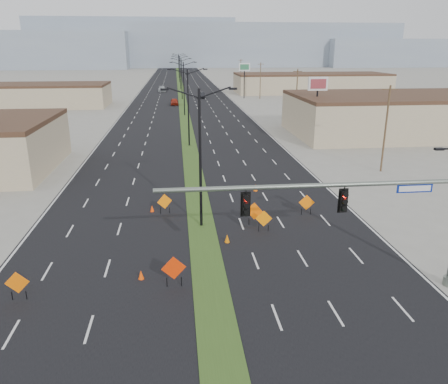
{
  "coord_description": "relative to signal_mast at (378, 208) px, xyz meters",
  "views": [
    {
      "loc": [
        -1.55,
        -18.01,
        12.61
      ],
      "look_at": [
        1.5,
        10.17,
        3.2
      ],
      "focal_mm": 35.0,
      "sensor_mm": 36.0,
      "label": 1
    }
  ],
  "objects": [
    {
      "name": "cone_3",
      "position": [
        -12.34,
        13.36,
        -4.52
      ],
      "size": [
        0.37,
        0.37,
        0.54
      ],
      "primitive_type": "cone",
      "rotation": [
        0.0,
        0.0,
        -0.14
      ],
      "color": "#FF4005",
      "rests_on": "ground"
    },
    {
      "name": "mesa_backdrop",
      "position": [
        -38.56,
        318.0,
        11.21
      ],
      "size": [
        140.0,
        50.0,
        32.0
      ],
      "primitive_type": "cube",
      "color": "#838FA2",
      "rests_on": "ground"
    },
    {
      "name": "construction_sign_1",
      "position": [
        -10.56,
        1.49,
        -3.71
      ],
      "size": [
        1.36,
        0.22,
        1.83
      ],
      "rotation": [
        0.0,
        0.0,
        0.13
      ],
      "color": "red",
      "rests_on": "ground"
    },
    {
      "name": "utility_pole_3",
      "position": [
        11.44,
        128.0,
        -0.12
      ],
      "size": [
        1.6,
        0.2,
        9.0
      ],
      "color": "#4C3823",
      "rests_on": "ground"
    },
    {
      "name": "building_se_near",
      "position": [
        25.44,
        43.0,
        -2.04
      ],
      "size": [
        36.0,
        18.0,
        5.5
      ],
      "primitive_type": "cube",
      "color": "tan",
      "rests_on": "ground"
    },
    {
      "name": "construction_sign_0",
      "position": [
        -18.64,
        1.0,
        -3.83
      ],
      "size": [
        1.23,
        0.12,
        1.64
      ],
      "rotation": [
        0.0,
        0.0,
        0.07
      ],
      "color": "#DD5C04",
      "rests_on": "ground"
    },
    {
      "name": "median_strip",
      "position": [
        -8.56,
        98.0,
        -4.79
      ],
      "size": [
        2.0,
        400.0,
        0.04
      ],
      "primitive_type": "cube",
      "color": "#334E1C",
      "rests_on": "ground"
    },
    {
      "name": "mesa_east",
      "position": [
        171.44,
        288.0,
        4.21
      ],
      "size": [
        160.0,
        50.0,
        18.0
      ],
      "primitive_type": "cube",
      "color": "#838FA2",
      "rests_on": "ground"
    },
    {
      "name": "pole_sign_east_near",
      "position": [
        9.82,
        41.2,
        2.26
      ],
      "size": [
        2.85,
        0.53,
        8.7
      ],
      "rotation": [
        0.0,
        0.0,
        0.05
      ],
      "color": "black",
      "rests_on": "ground"
    },
    {
      "name": "utility_pole_0",
      "position": [
        11.44,
        23.0,
        -0.12
      ],
      "size": [
        1.6,
        0.2,
        9.0
      ],
      "color": "#4C3823",
      "rests_on": "ground"
    },
    {
      "name": "cone_0",
      "position": [
        -12.44,
        2.5,
        -4.51
      ],
      "size": [
        0.36,
        0.36,
        0.56
      ],
      "primitive_type": "cone",
      "rotation": [
        0.0,
        0.0,
        0.07
      ],
      "color": "#FA4605",
      "rests_on": "ground"
    },
    {
      "name": "signal_mast",
      "position": [
        0.0,
        0.0,
        0.0
      ],
      "size": [
        16.3,
        0.6,
        8.0
      ],
      "color": "slate",
      "rests_on": "ground"
    },
    {
      "name": "car_mid",
      "position": [
        -3.48,
        96.34,
        -4.07
      ],
      "size": [
        1.74,
        4.45,
        1.45
      ],
      "primitive_type": "imported",
      "rotation": [
        0.0,
        0.0,
        0.05
      ],
      "color": "black",
      "rests_on": "ground"
    },
    {
      "name": "cone_1",
      "position": [
        -6.98,
        6.89,
        -4.5
      ],
      "size": [
        0.37,
        0.37,
        0.59
      ],
      "primitive_type": "cone",
      "rotation": [
        0.0,
        0.0,
        0.04
      ],
      "color": "#D56A04",
      "rests_on": "ground"
    },
    {
      "name": "streetlight_6",
      "position": [
        -8.56,
        178.0,
        0.63
      ],
      "size": [
        5.15,
        0.24,
        10.02
      ],
      "color": "black",
      "rests_on": "ground"
    },
    {
      "name": "construction_sign_2",
      "position": [
        -11.29,
        12.83,
        -3.83
      ],
      "size": [
        1.16,
        0.49,
        1.64
      ],
      "rotation": [
        0.0,
        0.0,
        0.38
      ],
      "color": "orange",
      "rests_on": "ground"
    },
    {
      "name": "road_surface",
      "position": [
        -8.56,
        98.0,
        -4.79
      ],
      "size": [
        25.0,
        400.0,
        0.02
      ],
      "primitive_type": "cube",
      "color": "black",
      "rests_on": "ground"
    },
    {
      "name": "mesa_center",
      "position": [
        31.44,
        298.0,
        9.21
      ],
      "size": [
        220.0,
        50.0,
        28.0
      ],
      "primitive_type": "cube",
      "color": "#838FA2",
      "rests_on": "ground"
    },
    {
      "name": "streetlight_5",
      "position": [
        -8.56,
        150.0,
        0.63
      ],
      "size": [
        5.15,
        0.24,
        10.02
      ],
      "color": "black",
      "rests_on": "ground"
    },
    {
      "name": "car_far",
      "position": [
        -14.2,
        113.95,
        -4.01
      ],
      "size": [
        2.46,
        5.5,
        1.57
      ],
      "primitive_type": "imported",
      "rotation": [
        0.0,
        0.0,
        0.05
      ],
      "color": "#9DA3A6",
      "rests_on": "ground"
    },
    {
      "name": "streetlight_3",
      "position": [
        -8.56,
        94.0,
        0.63
      ],
      "size": [
        5.15,
        0.24,
        10.02
      ],
      "color": "black",
      "rests_on": "ground"
    },
    {
      "name": "car_left",
      "position": [
        -10.56,
        82.42,
        -4.05
      ],
      "size": [
        1.78,
        4.37,
        1.48
      ],
      "primitive_type": "imported",
      "rotation": [
        0.0,
        0.0,
        0.01
      ],
      "color": "maroon",
      "rests_on": "ground"
    },
    {
      "name": "streetlight_1",
      "position": [
        -8.56,
        38.0,
        0.63
      ],
      "size": [
        5.15,
        0.24,
        10.02
      ],
      "color": "black",
      "rests_on": "ground"
    },
    {
      "name": "construction_sign_4",
      "position": [
        -4.63,
        9.77,
        -3.75
      ],
      "size": [
        1.22,
        0.58,
        1.76
      ],
      "rotation": [
        0.0,
        0.0,
        -0.43
      ],
      "color": "#FF6405",
      "rests_on": "ground"
    },
    {
      "name": "streetlight_2",
      "position": [
        -8.56,
        66.0,
        0.63
      ],
      "size": [
        5.15,
        0.24,
        10.02
      ],
      "color": "black",
      "rests_on": "ground"
    },
    {
      "name": "construction_sign_5",
      "position": [
        -0.18,
        11.37,
        -3.82
      ],
      "size": [
        1.24,
        0.18,
        1.65
      ],
      "rotation": [
        0.0,
        0.0,
        -0.11
      ],
      "color": "#FF6F05",
      "rests_on": "ground"
    },
    {
      "name": "utility_pole_2",
      "position": [
        11.44,
        93.0,
        -0.12
      ],
      "size": [
        1.6,
        0.2,
        9.0
      ],
      "color": "#4C3823",
      "rests_on": "ground"
    },
    {
      "name": "ground",
      "position": [
        -8.56,
        -2.0,
        -4.79
      ],
      "size": [
        600.0,
        600.0,
        0.0
      ],
      "primitive_type": "plane",
      "color": "gray",
      "rests_on": "ground"
    },
    {
      "name": "building_sw_far",
      "position": [
        -40.56,
        83.0,
        -2.54
      ],
      "size": [
        30.0,
        14.0,
        4.5
      ],
      "primitive_type": "cube",
      "color": "tan",
      "rests_on": "ground"
    },
    {
      "name": "cone_2",
      "position": [
        -3.1,
        17.71,
        -4.46
      ],
      "size": [
        0.48,
        0.48,
        0.66
      ],
      "primitive_type": "cone",
      "rotation": [
        0.0,
        0.0,
        -0.26
      ],
      "color": "#F25805",
      "rests_on": "ground"
    },
    {
      "name": "streetlight_0",
      "position": [
        -8.56,
        10.0,
        0.63
      ],
      "size": [
        5.15,
        0.24,
        10.02
      ],
      "color": "black",
      "rests_on": "ground"
    },
    {
      "name": "streetlight_4",
      "position": [
        -8.56,
        122.0,
        0.63
      ],
      "size": [
        5.15,
        0.24,
        10.02
      ],
      "color": "black",
      "rests_on": "ground"
    },
    {
      "name": "building_se_far",
      "position": [
        29.44,
        108.0,
        -2.29
      ],
      "size": [
        44.0,
        16.0,
        5.0
      ],
      "primitive_type": "cube",
      "color": "tan",
      "rests_on": "ground"
    },
    {
      "name": "pole_sign_east_far",
      "position": [
        7.52,
        94.47,
        2.37
      ],
      "size": [
        2.9,
        0.56,
        8.83
      ],
      "rotation": [
        0.0,
        0.0,
        0.06
      ],
      "color": "black",
      "rests_on": "ground"
    },
    {
      "name": "construction_sign_3",
      "position": [
        -4.16,
        8.48,
        -3.85
      ],
      "size": [
        1.2,
        0.17,
        1.6
      ],
      "rotation": [
        0.0,
        0.0,
        -0.11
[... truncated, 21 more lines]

